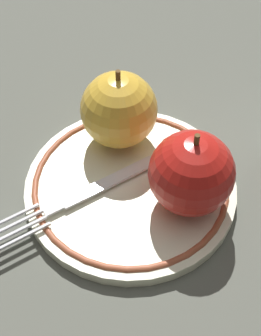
% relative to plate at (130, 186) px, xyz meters
% --- Properties ---
extents(ground_plane, '(2.00, 2.00, 0.00)m').
position_rel_plate_xyz_m(ground_plane, '(0.02, 0.01, -0.01)').
color(ground_plane, '#53554C').
extents(plate, '(0.20, 0.20, 0.02)m').
position_rel_plate_xyz_m(plate, '(0.00, 0.00, 0.00)').
color(plate, beige).
rests_on(plate, ground_plane).
extents(apple_red_whole, '(0.08, 0.08, 0.09)m').
position_rel_plate_xyz_m(apple_red_whole, '(0.05, 0.02, 0.05)').
color(apple_red_whole, gold).
rests_on(apple_red_whole, plate).
extents(apple_second_whole, '(0.08, 0.08, 0.09)m').
position_rel_plate_xyz_m(apple_second_whole, '(-0.01, -0.06, 0.05)').
color(apple_second_whole, '#B31B16').
rests_on(apple_second_whole, plate).
extents(fork, '(0.14, 0.14, 0.00)m').
position_rel_plate_xyz_m(fork, '(-0.03, 0.04, 0.01)').
color(fork, silver).
rests_on(fork, plate).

